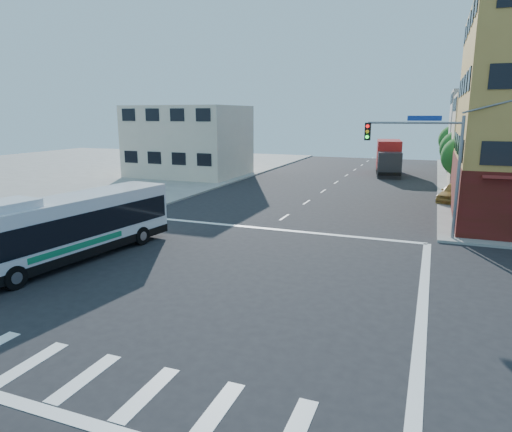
% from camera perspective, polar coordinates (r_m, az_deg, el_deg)
% --- Properties ---
extents(ground, '(120.00, 120.00, 0.00)m').
position_cam_1_polar(ground, '(20.51, -7.71, -7.68)').
color(ground, black).
rests_on(ground, ground).
extents(sidewalk_nw, '(50.00, 50.00, 0.15)m').
position_cam_1_polar(sidewalk_nw, '(68.59, -19.40, 6.06)').
color(sidewalk_nw, gray).
rests_on(sidewalk_nw, ground).
extents(building_east_far, '(12.06, 10.06, 10.00)m').
position_cam_1_polar(building_east_far, '(65.22, 28.28, 9.33)').
color(building_east_far, '#ABABA6').
rests_on(building_east_far, ground).
extents(building_west, '(12.06, 10.06, 8.00)m').
position_cam_1_polar(building_west, '(53.81, -8.35, 9.22)').
color(building_west, beige).
rests_on(building_west, ground).
extents(signal_mast_ne, '(7.91, 1.13, 8.07)m').
position_cam_1_polar(signal_mast_ne, '(27.47, 20.60, 7.46)').
color(signal_mast_ne, slate).
rests_on(signal_mast_ne, ground).
extents(street_tree_a, '(3.60, 3.60, 5.53)m').
position_cam_1_polar(street_tree_a, '(44.89, 24.52, 7.05)').
color(street_tree_a, '#362213').
rests_on(street_tree_a, ground).
extents(street_tree_b, '(3.80, 3.80, 5.79)m').
position_cam_1_polar(street_tree_b, '(52.85, 24.12, 7.93)').
color(street_tree_b, '#362213').
rests_on(street_tree_b, ground).
extents(street_tree_c, '(3.40, 3.40, 5.29)m').
position_cam_1_polar(street_tree_c, '(60.85, 23.78, 8.16)').
color(street_tree_c, '#362213').
rests_on(street_tree_c, ground).
extents(street_tree_d, '(4.00, 4.00, 6.03)m').
position_cam_1_polar(street_tree_d, '(68.81, 23.58, 8.93)').
color(street_tree_d, '#362213').
rests_on(street_tree_d, ground).
extents(transit_bus, '(3.99, 11.99, 3.48)m').
position_cam_1_polar(transit_bus, '(24.04, -22.42, -1.26)').
color(transit_bus, black).
rests_on(transit_bus, ground).
extents(box_truck, '(3.73, 9.15, 4.00)m').
position_cam_1_polar(box_truck, '(56.95, 16.24, 6.95)').
color(box_truck, '#242529').
rests_on(box_truck, ground).
extents(parked_car, '(3.31, 5.14, 1.63)m').
position_cam_1_polar(parked_car, '(40.68, 23.65, 2.71)').
color(parked_car, gold).
rests_on(parked_car, ground).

